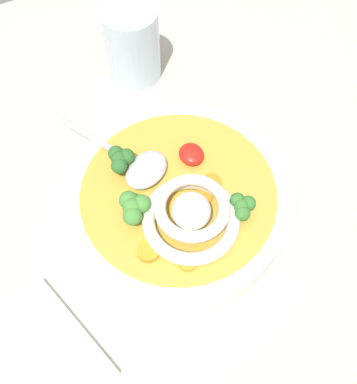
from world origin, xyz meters
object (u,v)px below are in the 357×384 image
object	(u,v)px
soup_spoon	(137,164)
folded_napkin	(32,365)
soup_bowl	(179,202)
noodle_pile	(191,214)
drinking_glass	(132,44)

from	to	relation	value
soup_spoon	folded_napkin	xyz separation A→B (cm)	(-15.30, 19.57, -5.52)
soup_bowl	noodle_pile	distance (cm)	5.71
soup_bowl	soup_spoon	world-z (taller)	soup_spoon
soup_bowl	noodle_pile	bearing A→B (deg)	175.01
drinking_glass	folded_napkin	world-z (taller)	drinking_glass
drinking_glass	folded_napkin	distance (cm)	44.35
noodle_pile	soup_spoon	world-z (taller)	noodle_pile
soup_bowl	drinking_glass	bearing A→B (deg)	-10.66
noodle_pile	drinking_glass	xyz separation A→B (cm)	(28.63, -4.98, -0.87)
soup_spoon	folded_napkin	size ratio (longest dim) A/B	1.16
soup_spoon	folded_napkin	distance (cm)	25.44
drinking_glass	noodle_pile	bearing A→B (deg)	170.13
noodle_pile	drinking_glass	size ratio (longest dim) A/B	1.07
soup_bowl	folded_napkin	size ratio (longest dim) A/B	1.88
soup_bowl	folded_napkin	world-z (taller)	soup_bowl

